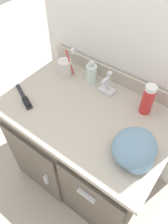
{
  "coord_description": "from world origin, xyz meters",
  "views": [
    {
      "loc": [
        0.44,
        -0.62,
        1.6
      ],
      "look_at": [
        0.0,
        -0.03,
        0.76
      ],
      "focal_mm": 35.0,
      "sensor_mm": 36.0,
      "label": 1
    }
  ],
  "objects_px": {
    "shaving_cream_can": "(148,100)",
    "hand_towel": "(136,150)",
    "soap_dispenser": "(91,73)",
    "hairbrush": "(25,99)",
    "toothbrush_cup": "(65,67)"
  },
  "relations": [
    {
      "from": "shaving_cream_can",
      "to": "hairbrush",
      "type": "bearing_deg",
      "value": -149.89
    },
    {
      "from": "soap_dispenser",
      "to": "hand_towel",
      "type": "xyz_separation_m",
      "value": [
        0.45,
        -0.3,
        -0.01
      ]
    },
    {
      "from": "hand_towel",
      "to": "soap_dispenser",
      "type": "bearing_deg",
      "value": 146.43
    },
    {
      "from": "shaving_cream_can",
      "to": "hairbrush",
      "type": "distance_m",
      "value": 0.65
    },
    {
      "from": "shaving_cream_can",
      "to": "hairbrush",
      "type": "height_order",
      "value": "shaving_cream_can"
    },
    {
      "from": "soap_dispenser",
      "to": "shaving_cream_can",
      "type": "height_order",
      "value": "shaving_cream_can"
    },
    {
      "from": "shaving_cream_can",
      "to": "hand_towel",
      "type": "distance_m",
      "value": 0.29
    },
    {
      "from": "shaving_cream_can",
      "to": "hand_towel",
      "type": "bearing_deg",
      "value": -72.58
    },
    {
      "from": "toothbrush_cup",
      "to": "hand_towel",
      "type": "height_order",
      "value": "toothbrush_cup"
    },
    {
      "from": "hand_towel",
      "to": "toothbrush_cup",
      "type": "bearing_deg",
      "value": 157.26
    },
    {
      "from": "shaving_cream_can",
      "to": "hand_towel",
      "type": "xyz_separation_m",
      "value": [
        0.09,
        -0.27,
        -0.03
      ]
    },
    {
      "from": "soap_dispenser",
      "to": "hand_towel",
      "type": "distance_m",
      "value": 0.54
    },
    {
      "from": "toothbrush_cup",
      "to": "soap_dispenser",
      "type": "height_order",
      "value": "toothbrush_cup"
    },
    {
      "from": "toothbrush_cup",
      "to": "soap_dispenser",
      "type": "relative_size",
      "value": 1.33
    },
    {
      "from": "soap_dispenser",
      "to": "toothbrush_cup",
      "type": "bearing_deg",
      "value": -166.0
    }
  ]
}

